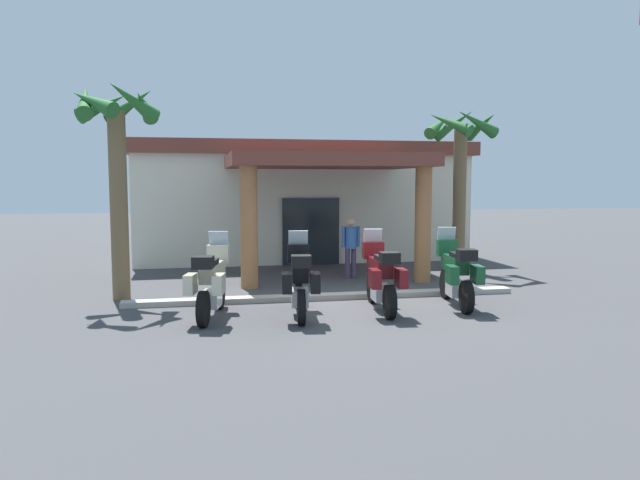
{
  "coord_description": "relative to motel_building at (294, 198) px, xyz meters",
  "views": [
    {
      "loc": [
        -3.44,
        -12.47,
        2.62
      ],
      "look_at": [
        -0.56,
        1.83,
        1.2
      ],
      "focal_mm": 33.87,
      "sensor_mm": 36.0,
      "label": 1
    }
  ],
  "objects": [
    {
      "name": "curb_strip",
      "position": [
        -0.68,
        -8.78,
        -1.94
      ],
      "size": [
        8.78,
        0.36,
        0.12
      ],
      "primitive_type": "cube",
      "color": "#ADA89E",
      "rests_on": "ground_plane"
    },
    {
      "name": "motorcycle_black",
      "position": [
        -1.52,
        -10.31,
        -1.3
      ],
      "size": [
        0.78,
        2.21,
        1.61
      ],
      "rotation": [
        0.0,
        0.0,
        1.44
      ],
      "color": "black",
      "rests_on": "ground_plane"
    },
    {
      "name": "ground_plane",
      "position": [
        0.01,
        -9.28,
        -2.0
      ],
      "size": [
        80.0,
        80.0,
        0.0
      ],
      "primitive_type": "plane",
      "color": "#424244"
    },
    {
      "name": "palm_tree_roadside",
      "position": [
        -5.15,
        -7.91,
        1.43
      ],
      "size": [
        1.99,
        2.03,
        4.83
      ],
      "color": "brown",
      "rests_on": "ground_plane"
    },
    {
      "name": "pedestrian",
      "position": [
        0.58,
        -6.07,
        -1.05
      ],
      "size": [
        0.52,
        0.32,
        1.65
      ],
      "rotation": [
        0.0,
        0.0,
        1.74
      ],
      "color": "#3F334C",
      "rests_on": "ground_plane"
    },
    {
      "name": "motorcycle_cream",
      "position": [
        -3.22,
        -10.13,
        -1.3
      ],
      "size": [
        0.93,
        2.19,
        1.61
      ],
      "rotation": [
        0.0,
        0.0,
        1.35
      ],
      "color": "black",
      "rests_on": "ground_plane"
    },
    {
      "name": "palm_tree_near_portico",
      "position": [
        4.08,
        -5.15,
        1.39
      ],
      "size": [
        2.09,
        2.21,
        4.88
      ],
      "color": "brown",
      "rests_on": "ground_plane"
    },
    {
      "name": "motorcycle_maroon",
      "position": [
        0.17,
        -10.16,
        -1.3
      ],
      "size": [
        0.73,
        2.21,
        1.61
      ],
      "rotation": [
        0.0,
        0.0,
        1.5
      ],
      "color": "black",
      "rests_on": "ground_plane"
    },
    {
      "name": "motorcycle_green",
      "position": [
        1.87,
        -10.01,
        -1.3
      ],
      "size": [
        0.81,
        2.21,
        1.61
      ],
      "rotation": [
        0.0,
        0.0,
        1.43
      ],
      "color": "black",
      "rests_on": "ground_plane"
    },
    {
      "name": "motel_building",
      "position": [
        0.0,
        0.0,
        0.0
      ],
      "size": [
        11.26,
        11.1,
        3.9
      ],
      "rotation": [
        0.0,
        0.0,
        0.0
      ],
      "color": "silver",
      "rests_on": "ground_plane"
    }
  ]
}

